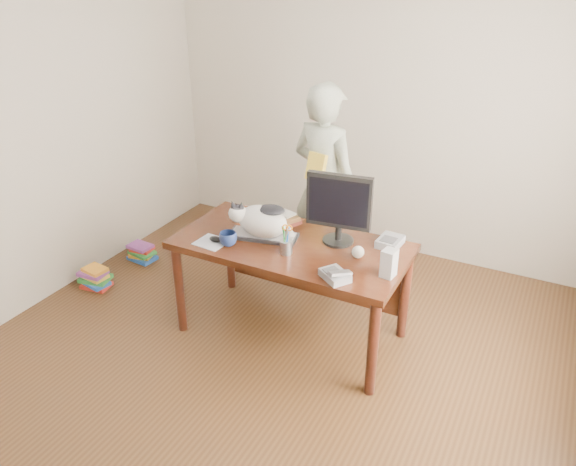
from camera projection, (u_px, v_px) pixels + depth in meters
The scene contains 18 objects.
room at pixel (243, 192), 3.11m from camera, with size 4.50×4.50×4.50m.
desk at pixel (296, 257), 3.99m from camera, with size 1.60×0.80×0.75m.
keyboard at pixel (263, 236), 3.93m from camera, with size 0.51×0.28×0.03m.
cat at pixel (260, 220), 3.88m from camera, with size 0.47×0.31×0.27m.
monitor at pixel (339, 205), 3.74m from camera, with size 0.45×0.24×0.50m.
pen_cup at pixel (286, 245), 3.70m from camera, with size 0.10×0.10×0.21m.
mousepad at pixel (212, 242), 3.87m from camera, with size 0.22×0.20×0.00m.
mouse at pixel (216, 239), 3.86m from camera, with size 0.10×0.07×0.04m.
coffee_mug at pixel (228, 239), 3.81m from camera, with size 0.12×0.12×0.10m, color #0E1738.
phone at pixel (335, 275), 3.43m from camera, with size 0.23×0.21×0.08m.
speaker at pixel (389, 263), 3.43m from camera, with size 0.09×0.10×0.18m.
baseball at pixel (358, 252), 3.66m from camera, with size 0.08×0.08×0.08m.
book_stack at pixel (286, 218), 4.14m from camera, with size 0.24×0.22×0.07m.
calculator at pixel (390, 242), 3.82m from camera, with size 0.16×0.21×0.06m.
person at pixel (324, 185), 4.57m from camera, with size 0.61×0.40×1.68m, color silver.
held_book at pixel (316, 167), 4.34m from camera, with size 0.18×0.13×0.22m.
book_pile_a at pixel (95, 278), 4.72m from camera, with size 0.27×0.22×0.18m.
book_pile_b at pixel (142, 252), 5.15m from camera, with size 0.26×0.20×0.15m.
Camera 1 is at (1.55, -2.44, 2.55)m, focal length 35.00 mm.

